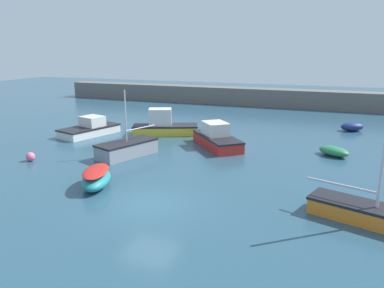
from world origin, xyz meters
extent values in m
cube|color=#284C60|center=(0.00, 0.00, -0.10)|extent=(120.00, 120.00, 0.20)
cube|color=#66605B|center=(0.00, 31.68, 1.04)|extent=(55.37, 2.50, 2.08)
cube|color=red|center=(-0.12, 10.75, 0.35)|extent=(4.60, 4.96, 0.70)
cube|color=black|center=(-0.12, 10.75, 0.76)|extent=(4.69, 5.06, 0.12)
cube|color=silver|center=(-0.36, 11.03, 1.21)|extent=(2.38, 2.43, 1.03)
ellipsoid|color=#287A4C|center=(7.70, 11.29, 0.31)|extent=(2.37, 2.10, 0.62)
cube|color=orange|center=(9.39, 1.42, 0.31)|extent=(5.32, 2.96, 0.62)
cube|color=black|center=(9.39, 1.42, 0.68)|extent=(5.42, 3.02, 0.12)
cylinder|color=silver|center=(9.39, 1.42, 3.04)|extent=(0.12, 0.12, 4.83)
cylinder|color=silver|center=(8.02, 1.87, 1.33)|extent=(2.78, 0.99, 0.10)
cube|color=white|center=(-10.96, 10.70, 0.28)|extent=(3.39, 5.14, 0.56)
cube|color=black|center=(-10.96, 10.70, 0.62)|extent=(3.45, 5.24, 0.12)
cube|color=silver|center=(-10.87, 11.04, 1.02)|extent=(2.01, 1.89, 0.92)
cube|color=gray|center=(-4.95, 6.45, 0.43)|extent=(2.95, 4.34, 0.86)
cube|color=black|center=(-4.95, 6.45, 0.92)|extent=(3.01, 4.42, 0.12)
cylinder|color=silver|center=(-4.95, 6.45, 2.59)|extent=(0.08, 0.08, 3.46)
cylinder|color=silver|center=(-4.52, 7.61, 1.68)|extent=(0.92, 2.35, 0.07)
ellipsoid|color=navy|center=(9.05, 19.90, 0.37)|extent=(2.24, 1.87, 0.74)
cube|color=yellow|center=(-5.29, 13.10, 0.33)|extent=(5.44, 3.68, 0.65)
cube|color=black|center=(-5.29, 13.10, 0.71)|extent=(5.55, 3.75, 0.12)
cube|color=silver|center=(-5.65, 12.95, 1.39)|extent=(2.20, 1.96, 1.46)
ellipsoid|color=teal|center=(-3.49, 0.95, 0.40)|extent=(2.36, 3.21, 0.79)
ellipsoid|color=red|center=(-3.49, 0.95, 0.84)|extent=(2.13, 2.89, 0.24)
sphere|color=#EA668C|center=(-9.99, 3.26, 0.28)|extent=(0.56, 0.56, 0.56)
camera|label=1|loc=(7.44, -14.05, 6.87)|focal=35.00mm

